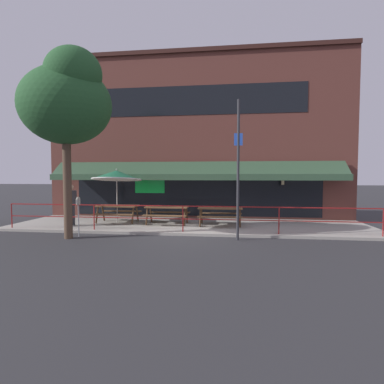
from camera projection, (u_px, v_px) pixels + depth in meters
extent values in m
plane|color=#2D2D30|center=(182.00, 236.00, 10.76)|extent=(120.00, 120.00, 0.00)
cube|color=#9E998E|center=(189.00, 225.00, 12.74)|extent=(15.00, 4.00, 0.10)
cube|color=brown|center=(195.00, 138.00, 14.75)|extent=(15.00, 0.50, 8.05)
cube|color=black|center=(195.00, 100.00, 14.40)|extent=(10.50, 0.02, 1.40)
cube|color=#3A1E1A|center=(195.00, 52.00, 14.46)|extent=(15.00, 0.62, 0.20)
cube|color=black|center=(195.00, 192.00, 14.64)|extent=(12.00, 0.02, 2.30)
cube|color=#19D84C|center=(150.00, 186.00, 14.89)|extent=(1.50, 0.02, 0.70)
cube|color=#335138|center=(193.00, 169.00, 14.04)|extent=(13.80, 0.92, 0.70)
cube|color=#335138|center=(192.00, 177.00, 13.56)|extent=(13.80, 0.08, 0.28)
cube|color=black|center=(282.00, 179.00, 13.96)|extent=(0.04, 0.28, 0.04)
cube|color=black|center=(282.00, 183.00, 13.83)|extent=(0.18, 0.18, 0.28)
cube|color=beige|center=(282.00, 183.00, 13.83)|extent=(0.13, 0.19, 0.20)
cylinder|color=maroon|center=(12.00, 216.00, 11.90)|extent=(0.04, 0.04, 0.95)
cylinder|color=maroon|center=(94.00, 217.00, 11.46)|extent=(0.04, 0.04, 0.95)
cylinder|color=maroon|center=(183.00, 219.00, 11.03)|extent=(0.04, 0.04, 0.95)
cylinder|color=maroon|center=(279.00, 221.00, 10.59)|extent=(0.04, 0.04, 0.95)
cylinder|color=maroon|center=(383.00, 223.00, 10.16)|extent=(0.04, 0.04, 0.95)
cube|color=maroon|center=(183.00, 206.00, 11.00)|extent=(13.80, 0.04, 0.04)
cube|color=maroon|center=(183.00, 219.00, 11.03)|extent=(13.80, 0.03, 0.03)
cube|color=brown|center=(117.00, 206.00, 13.14)|extent=(1.80, 0.80, 0.05)
cube|color=brown|center=(112.00, 214.00, 12.58)|extent=(1.80, 0.26, 0.04)
cube|color=brown|center=(122.00, 211.00, 13.73)|extent=(1.80, 0.26, 0.04)
cylinder|color=#48311E|center=(133.00, 216.00, 12.74)|extent=(0.07, 0.30, 0.73)
cylinder|color=#48311E|center=(137.00, 214.00, 13.37)|extent=(0.07, 0.30, 0.73)
cylinder|color=#48311E|center=(97.00, 215.00, 12.94)|extent=(0.07, 0.30, 0.73)
cylinder|color=#48311E|center=(103.00, 213.00, 13.57)|extent=(0.07, 0.30, 0.73)
cube|color=brown|center=(167.00, 207.00, 12.73)|extent=(1.80, 0.80, 0.05)
cube|color=brown|center=(164.00, 216.00, 12.17)|extent=(1.80, 0.26, 0.04)
cube|color=brown|center=(170.00, 212.00, 13.32)|extent=(1.80, 0.26, 0.04)
cylinder|color=#48311E|center=(185.00, 217.00, 12.33)|extent=(0.07, 0.30, 0.73)
cylinder|color=#48311E|center=(187.00, 215.00, 12.96)|extent=(0.07, 0.30, 0.73)
cylinder|color=#48311E|center=(147.00, 216.00, 12.53)|extent=(0.07, 0.30, 0.73)
cylinder|color=#48311E|center=(151.00, 214.00, 13.16)|extent=(0.07, 0.30, 0.73)
cube|color=brown|center=(220.00, 208.00, 12.35)|extent=(1.80, 0.80, 0.05)
cube|color=brown|center=(220.00, 217.00, 11.79)|extent=(1.80, 0.26, 0.04)
cube|color=brown|center=(221.00, 213.00, 12.94)|extent=(1.80, 0.26, 0.04)
cylinder|color=#48311E|center=(240.00, 218.00, 11.95)|extent=(0.07, 0.30, 0.73)
cylinder|color=#48311E|center=(239.00, 216.00, 12.59)|extent=(0.07, 0.30, 0.73)
cylinder|color=#48311E|center=(200.00, 217.00, 12.16)|extent=(0.07, 0.30, 0.73)
cylinder|color=#48311E|center=(202.00, 215.00, 12.79)|extent=(0.07, 0.30, 0.73)
cylinder|color=#B7B2A8|center=(117.00, 197.00, 13.08)|extent=(0.04, 0.04, 2.30)
cone|color=#1E6B47|center=(117.00, 175.00, 13.03)|extent=(2.10, 2.13, 0.57)
cylinder|color=white|center=(117.00, 179.00, 13.04)|extent=(2.14, 2.14, 0.22)
sphere|color=#B7B2A8|center=(117.00, 169.00, 13.01)|extent=(0.07, 0.07, 0.07)
cylinder|color=#333338|center=(70.00, 216.00, 12.23)|extent=(0.15, 0.15, 0.86)
cylinder|color=#333338|center=(73.00, 215.00, 12.42)|extent=(0.15, 0.15, 0.86)
cube|color=#38383D|center=(71.00, 198.00, 12.28)|extent=(0.30, 0.43, 0.60)
cylinder|color=#38383D|center=(67.00, 199.00, 12.04)|extent=(0.10, 0.10, 0.54)
cylinder|color=#38383D|center=(75.00, 198.00, 12.54)|extent=(0.10, 0.10, 0.54)
sphere|color=tan|center=(71.00, 187.00, 12.26)|extent=(0.22, 0.22, 0.22)
cylinder|color=gray|center=(79.00, 221.00, 10.59)|extent=(0.04, 0.04, 1.15)
cylinder|color=gray|center=(78.00, 202.00, 10.56)|extent=(0.15, 0.15, 0.20)
sphere|color=gray|center=(78.00, 199.00, 10.55)|extent=(0.14, 0.14, 0.14)
cube|color=silver|center=(77.00, 202.00, 10.48)|extent=(0.08, 0.01, 0.13)
cylinder|color=#2D2D33|center=(238.00, 171.00, 9.94)|extent=(0.09, 0.09, 4.68)
cube|color=blue|center=(238.00, 139.00, 9.86)|extent=(0.28, 0.02, 0.40)
cylinder|color=brown|center=(67.00, 187.00, 10.26)|extent=(0.28, 0.28, 3.55)
ellipsoid|color=#235128|center=(66.00, 105.00, 10.10)|extent=(3.09, 2.78, 2.63)
ellipsoid|color=#235128|center=(73.00, 74.00, 9.69)|extent=(1.85, 1.70, 1.70)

